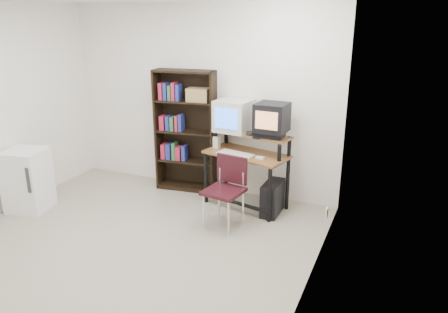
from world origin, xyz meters
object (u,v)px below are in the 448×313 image
at_px(computer_desk, 247,157).
at_px(school_chair, 227,184).
at_px(pc_tower, 273,198).
at_px(bookshelf, 186,129).
at_px(crt_tv, 272,117).
at_px(mini_fridge, 27,180).
at_px(crt_monitor, 234,116).

relative_size(computer_desk, school_chair, 1.37).
xyz_separation_m(pc_tower, bookshelf, (-1.40, 0.34, 0.68)).
height_order(school_chair, bookshelf, bookshelf).
bearing_deg(pc_tower, computer_desk, 165.25).
height_order(computer_desk, crt_tv, crt_tv).
height_order(bookshelf, mini_fridge, bookshelf).
xyz_separation_m(pc_tower, mini_fridge, (-2.96, -1.11, 0.19)).
distance_m(crt_monitor, crt_tv, 0.57).
relative_size(computer_desk, pc_tower, 2.58).
relative_size(crt_monitor, bookshelf, 0.28).
bearing_deg(bookshelf, mini_fridge, -143.90).
bearing_deg(pc_tower, mini_fridge, -159.00).
xyz_separation_m(crt_monitor, crt_tv, (0.56, -0.13, 0.05)).
distance_m(pc_tower, school_chair, 0.73).
bearing_deg(bookshelf, school_chair, -48.07).
distance_m(bookshelf, mini_fridge, 2.19).
bearing_deg(crt_tv, bookshelf, 173.54).
bearing_deg(crt_monitor, school_chair, -68.57).
bearing_deg(pc_tower, school_chair, -129.02).
bearing_deg(bookshelf, computer_desk, -20.21).
xyz_separation_m(computer_desk, pc_tower, (0.39, -0.11, -0.46)).
bearing_deg(mini_fridge, computer_desk, 12.62).
bearing_deg(crt_tv, mini_fridge, -153.61).
xyz_separation_m(pc_tower, school_chair, (-0.42, -0.51, 0.31)).
xyz_separation_m(school_chair, bookshelf, (-0.98, 0.86, 0.36)).
distance_m(computer_desk, crt_monitor, 0.58).
height_order(pc_tower, school_chair, school_chair).
bearing_deg(school_chair, pc_tower, 59.12).
relative_size(crt_tv, mini_fridge, 0.49).
distance_m(crt_tv, mini_fridge, 3.24).
bearing_deg(school_chair, crt_tv, 70.31).
distance_m(computer_desk, mini_fridge, 2.86).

